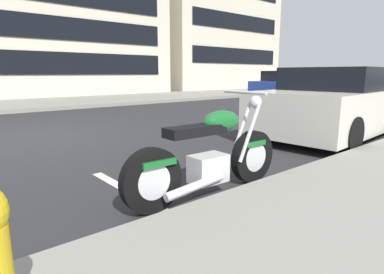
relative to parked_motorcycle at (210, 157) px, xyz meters
name	(u,v)px	position (x,y,z in m)	size (l,w,h in m)	color
ground_plane	(33,138)	(-0.63, 4.62, -0.43)	(260.00, 260.00, 0.00)	#28282B
sidewalk_far_curb	(212,94)	(11.37, 11.93, -0.36)	(120.00, 5.00, 0.14)	gray
parking_stall_stripe	(140,197)	(-0.63, 0.41, -0.42)	(0.12, 2.20, 0.01)	silver
parked_motorcycle	(210,157)	(0.00, 0.00, 0.00)	(2.06, 0.62, 1.11)	black
parked_car_mid_block	(336,104)	(4.36, 0.80, 0.25)	(4.24, 2.12, 1.42)	beige
car_opposite_curb	(283,84)	(14.04, 8.75, 0.25)	(4.06, 2.04, 1.44)	navy
townhouse_far_uphill	(40,29)	(4.04, 20.03, 3.63)	(11.80, 11.69, 8.11)	beige
townhouse_mid_block	(195,18)	(16.09, 19.09, 5.38)	(10.34, 9.79, 11.61)	beige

